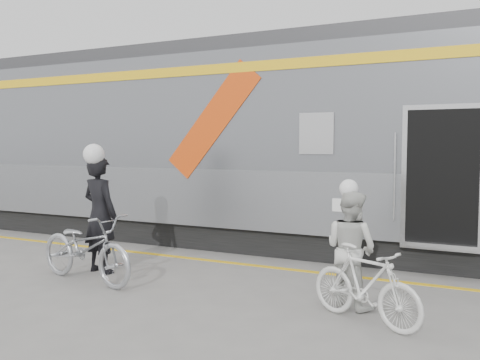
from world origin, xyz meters
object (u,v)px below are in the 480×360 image
Objects in this scene: bicycle_left at (86,248)px; woman at (351,249)px; bicycle_right at (365,285)px; man at (100,214)px.

bicycle_left is 3.90m from woman.
woman reaches higher than bicycle_left.
bicycle_left is 4.15m from bicycle_right.
man is 1.27× the size of woman.
man is 4.05m from woman.
bicycle_right is at bearing 143.30° from woman.
bicycle_left reaches higher than bicycle_right.
man reaches higher than woman.
man is 4.41m from bicycle_right.
bicycle_right is (0.30, -0.55, -0.29)m from woman.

